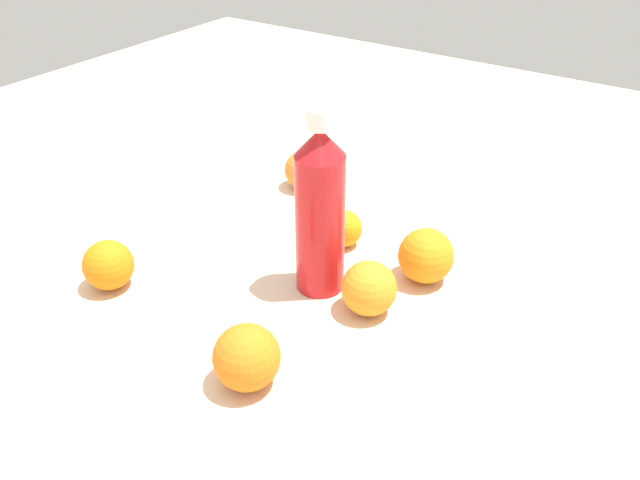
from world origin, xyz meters
The scene contains 8 objects.
ground_plane centered at (0.00, 0.00, 0.00)m, with size 2.40×2.40×0.00m, color beige.
water_bottle centered at (-0.01, 0.04, 0.13)m, with size 0.07×0.07×0.28m.
orange_0 centered at (-0.27, -0.14, 0.04)m, with size 0.07×0.07×0.07m, color orange.
orange_1 centered at (0.03, -0.18, 0.04)m, with size 0.08×0.08×0.08m, color orange.
orange_2 centered at (0.08, 0.02, 0.04)m, with size 0.08×0.08×0.08m, color orange.
orange_3 centered at (-0.21, 0.28, 0.04)m, with size 0.07×0.07×0.07m, color orange.
orange_4 centered at (-0.05, 0.15, 0.03)m, with size 0.06×0.06×0.06m, color orange.
orange_5 centered at (0.11, 0.14, 0.04)m, with size 0.08×0.08×0.08m, color orange.
Camera 1 is at (0.43, -0.62, 0.58)m, focal length 36.82 mm.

